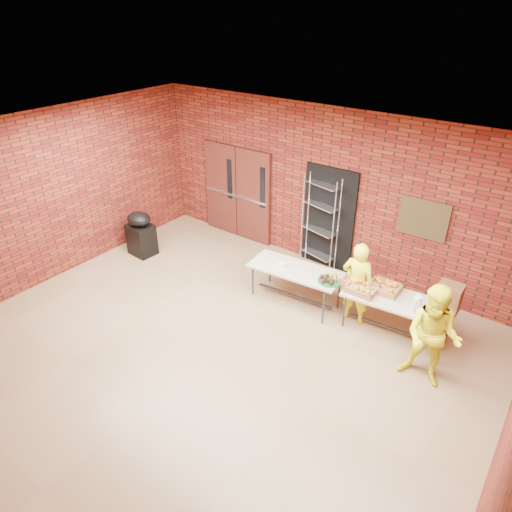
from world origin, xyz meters
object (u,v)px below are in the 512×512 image
(table_right, at_px, (398,302))
(coffee_dispenser, at_px, (448,298))
(wire_rack, at_px, (320,223))
(covered_grill, at_px, (141,233))
(volunteer_woman, at_px, (357,283))
(table_left, at_px, (296,272))
(volunteer_man, at_px, (433,337))

(table_right, bearing_deg, coffee_dispenser, 7.22)
(wire_rack, bearing_deg, covered_grill, -137.56)
(wire_rack, height_order, volunteer_woman, wire_rack)
(table_left, relative_size, table_right, 0.97)
(coffee_dispenser, relative_size, volunteer_man, 0.29)
(wire_rack, distance_m, table_right, 2.46)
(table_left, xyz_separation_m, table_right, (1.82, 0.16, 0.02))
(table_right, bearing_deg, volunteer_woman, 176.95)
(wire_rack, distance_m, table_left, 1.43)
(covered_grill, bearing_deg, volunteer_woman, 11.48)
(table_right, distance_m, coffee_dispenser, 0.76)
(covered_grill, bearing_deg, table_right, 10.77)
(coffee_dispenser, bearing_deg, covered_grill, -173.02)
(covered_grill, height_order, volunteer_man, volunteer_man)
(wire_rack, xyz_separation_m, volunteer_woman, (1.41, -1.22, -0.22))
(table_left, xyz_separation_m, volunteer_woman, (1.11, 0.14, 0.12))
(wire_rack, relative_size, volunteer_man, 1.22)
(table_left, height_order, coffee_dispenser, coffee_dispenser)
(volunteer_woman, bearing_deg, table_left, 2.60)
(wire_rack, height_order, covered_grill, wire_rack)
(table_left, height_order, table_right, table_right)
(table_right, distance_m, volunteer_woman, 0.72)
(volunteer_man, bearing_deg, covered_grill, 179.52)
(wire_rack, relative_size, table_right, 1.10)
(volunteer_woman, bearing_deg, table_right, 177.19)
(table_right, bearing_deg, wire_rack, 145.82)
(table_left, bearing_deg, table_right, -0.12)
(wire_rack, distance_m, coffee_dispenser, 3.00)
(volunteer_man, bearing_deg, table_left, 168.26)
(volunteer_man, bearing_deg, table_right, 136.89)
(volunteer_man, bearing_deg, volunteer_woman, 155.02)
(covered_grill, distance_m, volunteer_woman, 4.75)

